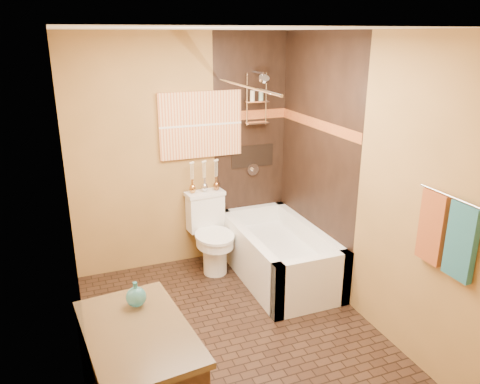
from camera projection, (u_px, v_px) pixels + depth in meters
name	position (u px, v px, depth m)	size (l,w,h in m)	color
floor	(233.00, 332.00, 4.07)	(3.00, 3.00, 0.00)	black
wall_left	(71.00, 218.00, 3.25)	(0.02, 3.00, 2.50)	#AE8043
wall_right	(360.00, 180.00, 4.08)	(0.02, 3.00, 2.50)	#AE8043
wall_back	(183.00, 154.00, 4.99)	(2.40, 0.02, 2.50)	#AE8043
wall_front	(336.00, 290.00, 2.35)	(2.40, 0.02, 2.50)	#AE8043
ceiling	(231.00, 29.00, 3.26)	(3.00, 3.00, 0.00)	silver
alcove_tile_back	(250.00, 148.00, 5.25)	(0.85, 0.01, 2.50)	black
alcove_tile_right	(316.00, 160.00, 4.74)	(0.01, 1.50, 2.50)	black
mosaic_band_back	(251.00, 115.00, 5.12)	(0.85, 0.01, 0.10)	maroon
mosaic_band_right	(317.00, 124.00, 4.61)	(0.01, 1.50, 0.10)	maroon
alcove_niche	(252.00, 156.00, 5.28)	(0.50, 0.01, 0.25)	black
shower_fixtures	(257.00, 112.00, 5.02)	(0.24, 0.33, 1.16)	silver
curtain_rod	(244.00, 86.00, 4.22)	(0.03, 0.03, 1.55)	silver
towel_bar	(451.00, 197.00, 3.07)	(0.02, 0.02, 0.55)	silver
towel_teal	(461.00, 242.00, 3.05)	(0.05, 0.22, 0.52)	#1C4E60
towel_rust	(432.00, 227.00, 3.28)	(0.05, 0.22, 0.52)	#92411A
sunset_painting	(201.00, 125.00, 4.94)	(0.90, 0.04, 0.70)	#D76132
vanity_mirror	(75.00, 232.00, 2.41)	(0.01, 1.00, 0.90)	white
bathtub	(279.00, 258.00, 4.94)	(0.80, 1.50, 0.55)	white
toilet	(211.00, 233.00, 5.06)	(0.44, 0.64, 0.83)	white
teal_bottle	(136.00, 294.00, 2.93)	(0.13, 0.13, 0.20)	#267074
bud_vases	(204.00, 175.00, 5.04)	(0.34, 0.07, 0.34)	#C1823C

